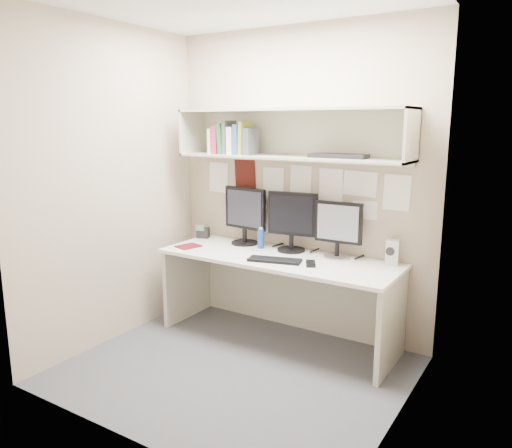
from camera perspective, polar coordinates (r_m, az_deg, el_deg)
The scene contains 19 objects.
floor at distance 3.87m, azimuth -2.50°, elevation -16.36°, with size 2.40×2.00×0.01m, color #444449.
wall_back at distance 4.31m, azimuth 4.93°, elevation 4.70°, with size 2.40×0.02×2.60m, color tan.
wall_front at distance 2.71m, azimuth -14.82°, elevation 0.30°, with size 2.40×0.02×2.60m, color tan.
wall_left at distance 4.25m, azimuth -16.13°, elevation 4.19°, with size 0.02×2.00×2.60m, color tan.
wall_right at distance 2.95m, azimuth 16.83°, elevation 1.09°, with size 0.02×2.00×2.60m, color tan.
desk at distance 4.23m, azimuth 2.51°, elevation -8.45°, with size 2.00×0.70×0.73m.
overhead_hutch at distance 4.16m, azimuth 4.13°, elevation 10.26°, with size 2.00×0.38×0.40m.
pinned_papers at distance 4.31m, azimuth 4.88°, elevation 4.03°, with size 1.92×0.01×0.48m, color white, non-canonical shape.
monitor_left at distance 4.48m, azimuth -1.26°, elevation 1.18°, with size 0.44×0.24×0.51m.
monitor_center at distance 4.24m, azimuth 4.14°, elevation 0.51°, with size 0.43×0.24×0.51m.
monitor_right at distance 4.07m, azimuth 9.37°, elevation -0.39°, with size 0.39×0.22×0.46m.
keyboard at distance 3.96m, azimuth 2.16°, elevation -4.15°, with size 0.42×0.15×0.02m, color black.
mouse at distance 3.86m, azimuth 6.26°, elevation -4.52°, with size 0.07×0.11×0.03m, color black.
speaker at distance 3.99m, azimuth 15.28°, elevation -3.15°, with size 0.12×0.12×0.19m.
blue_bottle at distance 4.35m, azimuth 0.56°, elevation -1.66°, with size 0.06×0.06×0.18m.
maroon_notebook at distance 4.45m, azimuth -7.72°, elevation -2.54°, with size 0.16×0.20×0.01m, color #550E18.
desk_phone at distance 4.78m, azimuth -6.07°, elevation -0.96°, with size 0.13×0.13×0.13m.
book_stack at distance 4.36m, azimuth -2.62°, elevation 9.61°, with size 0.42×0.18×0.29m.
hutch_tray at distance 3.95m, azimuth 9.41°, elevation 7.69°, with size 0.45×0.17×0.03m, color black.
Camera 1 is at (1.95, -2.81, 1.81)m, focal length 35.00 mm.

